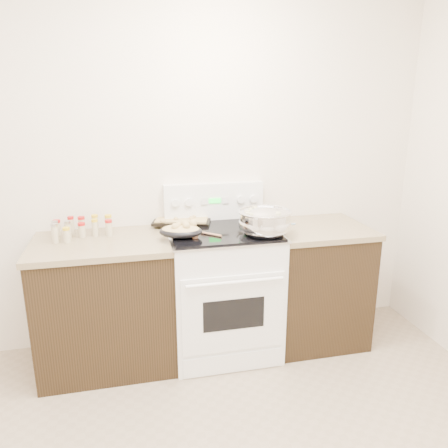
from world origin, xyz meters
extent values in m
cube|color=silver|center=(0.00, 1.77, 1.35)|extent=(4.00, 0.05, 2.70)
cube|color=black|center=(-0.48, 1.43, 0.44)|extent=(0.90, 0.64, 0.88)
cube|color=brown|center=(-0.48, 1.43, 0.90)|extent=(0.93, 0.67, 0.04)
cube|color=black|center=(1.08, 1.43, 0.44)|extent=(0.70, 0.64, 0.88)
cube|color=brown|center=(1.08, 1.43, 0.90)|extent=(0.73, 0.67, 0.04)
cube|color=white|center=(0.35, 1.42, 0.46)|extent=(0.76, 0.66, 0.92)
cube|color=white|center=(0.35, 1.08, 0.45)|extent=(0.70, 0.01, 0.55)
cube|color=black|center=(0.35, 1.08, 0.46)|extent=(0.42, 0.01, 0.22)
cylinder|color=white|center=(0.35, 1.04, 0.70)|extent=(0.65, 0.02, 0.02)
cube|color=white|center=(0.35, 1.09, 0.08)|extent=(0.70, 0.01, 0.14)
cube|color=silver|center=(0.35, 1.42, 0.93)|extent=(0.78, 0.68, 0.01)
cube|color=black|center=(0.35, 1.42, 0.94)|extent=(0.74, 0.64, 0.01)
cube|color=white|center=(0.35, 1.72, 1.08)|extent=(0.76, 0.07, 0.28)
cylinder|color=white|center=(0.05, 1.67, 1.10)|extent=(0.06, 0.02, 0.06)
cylinder|color=white|center=(0.15, 1.67, 1.10)|extent=(0.06, 0.02, 0.06)
cylinder|color=white|center=(0.55, 1.67, 1.10)|extent=(0.06, 0.02, 0.06)
cylinder|color=white|center=(0.65, 1.67, 1.10)|extent=(0.06, 0.02, 0.06)
cube|color=#19E533|center=(0.35, 1.67, 1.10)|extent=(0.09, 0.00, 0.04)
cube|color=silver|center=(0.27, 1.67, 1.10)|extent=(0.05, 0.00, 0.05)
cube|color=silver|center=(0.43, 1.67, 1.10)|extent=(0.05, 0.00, 0.05)
ellipsoid|color=silver|center=(0.61, 1.26, 1.02)|extent=(0.41, 0.41, 0.22)
cylinder|color=silver|center=(0.61, 1.26, 0.95)|extent=(0.20, 0.20, 0.01)
torus|color=silver|center=(0.61, 1.26, 1.10)|extent=(0.37, 0.37, 0.02)
cylinder|color=silver|center=(0.61, 1.26, 1.04)|extent=(0.35, 0.35, 0.12)
cylinder|color=brown|center=(0.61, 1.26, 1.09)|extent=(0.32, 0.32, 0.00)
cube|color=beige|center=(0.53, 1.31, 1.10)|extent=(0.03, 0.03, 0.02)
cube|color=beige|center=(0.48, 1.24, 1.10)|extent=(0.03, 0.03, 0.02)
cube|color=beige|center=(0.67, 1.18, 1.10)|extent=(0.03, 0.03, 0.02)
cube|color=beige|center=(0.54, 1.36, 1.10)|extent=(0.03, 0.03, 0.02)
cube|color=beige|center=(0.68, 1.19, 1.10)|extent=(0.03, 0.03, 0.03)
cube|color=beige|center=(0.49, 1.29, 1.10)|extent=(0.04, 0.04, 0.03)
cube|color=beige|center=(0.58, 1.35, 1.10)|extent=(0.03, 0.03, 0.03)
cube|color=beige|center=(0.58, 1.40, 1.10)|extent=(0.03, 0.03, 0.02)
cube|color=beige|center=(0.66, 1.31, 1.10)|extent=(0.04, 0.04, 0.03)
cube|color=beige|center=(0.50, 1.21, 1.10)|extent=(0.03, 0.03, 0.02)
ellipsoid|color=black|center=(0.04, 1.31, 0.98)|extent=(0.33, 0.27, 0.08)
ellipsoid|color=tan|center=(0.04, 1.31, 1.00)|extent=(0.30, 0.25, 0.06)
sphere|color=tan|center=(0.03, 1.33, 1.03)|extent=(0.04, 0.04, 0.04)
sphere|color=tan|center=(0.06, 1.33, 1.03)|extent=(0.04, 0.04, 0.04)
sphere|color=tan|center=(0.07, 1.33, 1.03)|extent=(0.05, 0.05, 0.05)
sphere|color=tan|center=(0.07, 1.27, 1.03)|extent=(0.05, 0.05, 0.05)
sphere|color=tan|center=(0.01, 1.30, 1.03)|extent=(0.04, 0.04, 0.04)
sphere|color=tan|center=(0.13, 1.34, 1.03)|extent=(0.05, 0.05, 0.05)
sphere|color=tan|center=(0.00, 1.28, 1.03)|extent=(0.05, 0.05, 0.05)
sphere|color=tan|center=(0.06, 1.34, 1.03)|extent=(0.04, 0.04, 0.04)
cube|color=black|center=(0.10, 1.70, 0.95)|extent=(0.48, 0.40, 0.02)
cube|color=tan|center=(0.10, 1.70, 0.97)|extent=(0.43, 0.35, 0.02)
sphere|color=tan|center=(0.07, 1.79, 0.98)|extent=(0.04, 0.04, 0.04)
sphere|color=tan|center=(-0.05, 1.62, 0.98)|extent=(0.04, 0.04, 0.04)
sphere|color=tan|center=(0.13, 1.71, 0.98)|extent=(0.03, 0.03, 0.03)
sphere|color=tan|center=(0.05, 1.65, 0.98)|extent=(0.03, 0.03, 0.03)
sphere|color=tan|center=(0.19, 1.68, 0.98)|extent=(0.03, 0.03, 0.03)
sphere|color=tan|center=(0.11, 1.75, 0.98)|extent=(0.04, 0.04, 0.04)
sphere|color=tan|center=(-0.05, 1.62, 0.98)|extent=(0.03, 0.03, 0.03)
sphere|color=tan|center=(-0.01, 1.72, 0.98)|extent=(0.04, 0.04, 0.04)
sphere|color=tan|center=(0.11, 1.74, 0.98)|extent=(0.04, 0.04, 0.04)
sphere|color=tan|center=(0.16, 1.64, 0.98)|extent=(0.04, 0.04, 0.04)
cylinder|color=#B07450|center=(0.21, 1.35, 0.95)|extent=(0.20, 0.19, 0.01)
sphere|color=#B07450|center=(0.13, 1.27, 0.96)|extent=(0.04, 0.04, 0.04)
sphere|color=#99C5E4|center=(0.68, 1.20, 0.97)|extent=(0.08, 0.08, 0.08)
cylinder|color=#99C5E4|center=(0.77, 1.27, 1.00)|extent=(0.21, 0.17, 0.07)
cylinder|color=#BFB28C|center=(-0.78, 1.63, 0.96)|extent=(0.05, 0.05, 0.09)
cylinder|color=#B21414|center=(-0.78, 1.63, 1.02)|extent=(0.05, 0.05, 0.02)
cylinder|color=#BFB28C|center=(-0.69, 1.62, 0.98)|extent=(0.04, 0.04, 0.11)
cylinder|color=#B21414|center=(-0.69, 1.62, 1.04)|extent=(0.04, 0.04, 0.02)
cylinder|color=#BFB28C|center=(-0.62, 1.62, 0.97)|extent=(0.05, 0.05, 0.11)
cylinder|color=#B21414|center=(-0.62, 1.62, 1.04)|extent=(0.05, 0.05, 0.02)
cylinder|color=#BFB28C|center=(-0.53, 1.64, 0.98)|extent=(0.04, 0.04, 0.11)
cylinder|color=gold|center=(-0.53, 1.64, 1.04)|extent=(0.05, 0.05, 0.02)
cylinder|color=#BFB28C|center=(-0.43, 1.62, 0.97)|extent=(0.05, 0.05, 0.11)
cylinder|color=gold|center=(-0.43, 1.62, 1.04)|extent=(0.05, 0.05, 0.02)
cylinder|color=#BFB28C|center=(-0.78, 1.54, 0.97)|extent=(0.04, 0.04, 0.11)
cylinder|color=#B2B2B7|center=(-0.78, 1.54, 1.04)|extent=(0.04, 0.04, 0.02)
cylinder|color=#BFB28C|center=(-0.70, 1.53, 0.97)|extent=(0.04, 0.04, 0.10)
cylinder|color=#B2B2B7|center=(-0.70, 1.53, 1.03)|extent=(0.04, 0.04, 0.02)
cylinder|color=#BFB28C|center=(-0.61, 1.54, 0.96)|extent=(0.05, 0.05, 0.09)
cylinder|color=#B21414|center=(-0.61, 1.54, 1.01)|extent=(0.05, 0.05, 0.02)
cylinder|color=#BFB28C|center=(-0.52, 1.54, 0.97)|extent=(0.04, 0.04, 0.11)
cylinder|color=gold|center=(-0.52, 1.54, 1.03)|extent=(0.04, 0.04, 0.02)
cylinder|color=#BFB28C|center=(-0.43, 1.53, 0.97)|extent=(0.05, 0.05, 0.10)
cylinder|color=#B21414|center=(-0.43, 1.53, 1.03)|extent=(0.05, 0.05, 0.02)
cylinder|color=#BFB28C|center=(-0.77, 1.45, 0.98)|extent=(0.04, 0.04, 0.11)
cylinder|color=#B2B2B7|center=(-0.77, 1.45, 1.04)|extent=(0.04, 0.04, 0.02)
cylinder|color=#BFB28C|center=(-0.70, 1.45, 0.96)|extent=(0.04, 0.04, 0.09)
cylinder|color=gold|center=(-0.70, 1.45, 1.01)|extent=(0.05, 0.05, 0.02)
camera|label=1|loc=(-0.30, -1.46, 1.83)|focal=35.00mm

